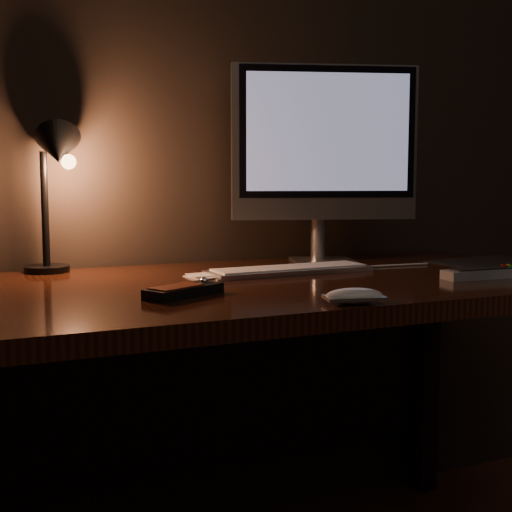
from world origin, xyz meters
name	(u,v)px	position (x,y,z in m)	size (l,w,h in m)	color
desk	(233,332)	(0.00, 1.93, 0.62)	(1.60, 0.75, 0.75)	black
monitor	(325,147)	(0.33, 2.09, 1.06)	(0.48, 0.19, 0.52)	silver
keyboard	(290,270)	(0.15, 1.94, 0.76)	(0.41, 0.11, 0.02)	silver
mousepad	(493,263)	(0.73, 1.89, 0.75)	(0.28, 0.23, 0.00)	black
mouse	(354,298)	(0.07, 1.52, 0.76)	(0.11, 0.06, 0.02)	white
media_remote	(184,290)	(-0.19, 1.73, 0.76)	(0.18, 0.13, 0.03)	black
tv_remote	(485,273)	(0.52, 1.68, 0.76)	(0.21, 0.06, 0.03)	gray
papers	(211,275)	(-0.04, 1.96, 0.75)	(0.11, 0.07, 0.01)	white
desk_lamp	(56,170)	(-0.35, 2.16, 0.99)	(0.16, 0.19, 0.36)	black
cable	(329,271)	(0.25, 1.92, 0.75)	(0.01, 0.01, 0.60)	white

